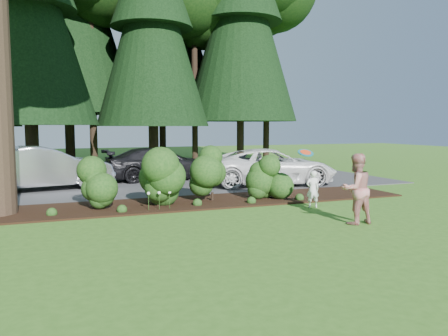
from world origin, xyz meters
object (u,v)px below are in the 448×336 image
at_px(car_silver_wagon, 43,168).
at_px(child, 313,189).
at_px(car_dark_suv, 160,164).
at_px(adult, 356,189).
at_px(frisbee, 306,153).
at_px(car_white_suv, 271,167).

relative_size(car_silver_wagon, child, 4.50).
height_order(car_silver_wagon, car_dark_suv, car_silver_wagon).
height_order(car_silver_wagon, child, car_silver_wagon).
xyz_separation_m(adult, frisbee, (0.08, 2.45, 0.74)).
bearing_deg(child, car_white_suv, -93.41).
xyz_separation_m(car_white_suv, car_dark_suv, (-3.77, 3.23, -0.03)).
relative_size(car_dark_suv, frisbee, 10.22).
xyz_separation_m(car_silver_wagon, frisbee, (7.32, -6.25, 0.76)).
height_order(car_silver_wagon, car_white_suv, car_silver_wagon).
bearing_deg(adult, car_white_suv, -102.29).
bearing_deg(car_white_suv, frisbee, 176.29).
bearing_deg(car_dark_suv, car_silver_wagon, 105.20).
distance_m(car_silver_wagon, frisbee, 9.66).
relative_size(car_dark_suv, adult, 2.80).
bearing_deg(frisbee, child, -65.91).
xyz_separation_m(car_silver_wagon, child, (7.43, -6.49, -0.29)).
bearing_deg(adult, car_silver_wagon, -52.28).
xyz_separation_m(car_white_suv, adult, (-1.25, -6.94, 0.11)).
xyz_separation_m(car_dark_suv, frisbee, (2.60, -7.73, 0.87)).
bearing_deg(adult, car_dark_suv, -78.16).
xyz_separation_m(car_silver_wagon, car_white_suv, (8.49, -1.75, -0.08)).
bearing_deg(child, car_silver_wagon, -31.93).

